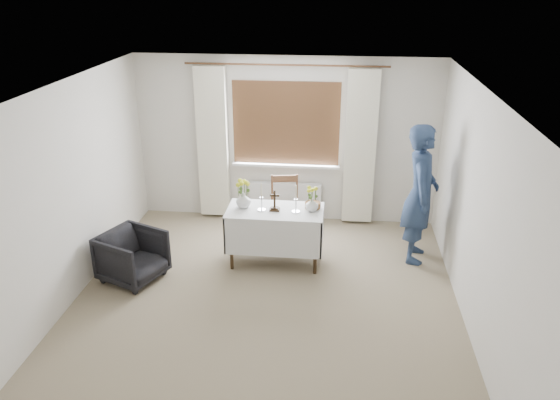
% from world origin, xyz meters
% --- Properties ---
extents(ground, '(5.00, 5.00, 0.00)m').
position_xyz_m(ground, '(0.00, 0.00, 0.00)').
color(ground, gray).
rests_on(ground, ground).
extents(altar_table, '(1.24, 0.64, 0.76)m').
position_xyz_m(altar_table, '(0.01, 1.04, 0.38)').
color(altar_table, silver).
rests_on(altar_table, ground).
extents(wooden_chair, '(0.49, 0.49, 0.91)m').
position_xyz_m(wooden_chair, '(0.06, 1.78, 0.45)').
color(wooden_chair, '#552D1D').
rests_on(wooden_chair, ground).
extents(armchair, '(0.91, 0.89, 0.63)m').
position_xyz_m(armchair, '(-1.71, 0.42, 0.32)').
color(armchair, black).
rests_on(armchair, ground).
extents(person, '(0.53, 0.73, 1.85)m').
position_xyz_m(person, '(1.86, 1.38, 0.93)').
color(person, navy).
rests_on(person, ground).
extents(radiator, '(1.10, 0.10, 0.60)m').
position_xyz_m(radiator, '(0.00, 2.42, 0.30)').
color(radiator, silver).
rests_on(radiator, ground).
extents(wooden_cross, '(0.13, 0.09, 0.28)m').
position_xyz_m(wooden_cross, '(0.00, 1.02, 0.90)').
color(wooden_cross, black).
rests_on(wooden_cross, altar_table).
extents(candlestick_left, '(0.13, 0.13, 0.37)m').
position_xyz_m(candlestick_left, '(-0.16, 1.01, 0.95)').
color(candlestick_left, silver).
rests_on(candlestick_left, altar_table).
extents(candlestick_right, '(0.12, 0.12, 0.37)m').
position_xyz_m(candlestick_right, '(0.28, 1.00, 0.95)').
color(candlestick_right, silver).
rests_on(candlestick_right, altar_table).
extents(flower_vase_left, '(0.22, 0.22, 0.20)m').
position_xyz_m(flower_vase_left, '(-0.41, 1.08, 0.86)').
color(flower_vase_left, silver).
rests_on(flower_vase_left, altar_table).
extents(flower_vase_right, '(0.19, 0.19, 0.17)m').
position_xyz_m(flower_vase_right, '(0.47, 1.06, 0.85)').
color(flower_vase_right, silver).
rests_on(flower_vase_right, altar_table).
extents(wicker_basket, '(0.20, 0.20, 0.08)m').
position_xyz_m(wicker_basket, '(0.48, 1.16, 0.80)').
color(wicker_basket, brown).
rests_on(wicker_basket, altar_table).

